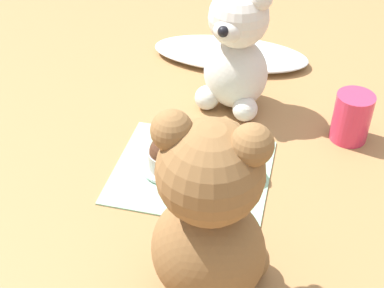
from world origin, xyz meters
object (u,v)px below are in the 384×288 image
cupcake_near_tan_bear (167,154)px  juice_glass (352,117)px  teddy_bear_tan (210,220)px  teddy_bear_cream (236,52)px  saucer_plate (167,167)px  cupcake_near_cream_bear (240,161)px

cupcake_near_tan_bear → juice_glass: juice_glass is taller
teddy_bear_tan → juice_glass: size_ratio=3.10×
juice_glass → cupcake_near_tan_bear: bearing=-150.3°
teddy_bear_cream → cupcake_near_tan_bear: bearing=-92.8°
saucer_plate → cupcake_near_tan_bear: (-0.00, -0.00, 0.03)m
cupcake_near_cream_bear → saucer_plate: (-0.11, -0.02, -0.02)m
teddy_bear_tan → cupcake_near_tan_bear: size_ratio=3.79×
teddy_bear_tan → saucer_plate: 0.25m
cupcake_near_cream_bear → saucer_plate: 0.11m
cupcake_near_cream_bear → cupcake_near_tan_bear: size_ratio=0.97×
teddy_bear_cream → cupcake_near_tan_bear: 0.23m
teddy_bear_tan → cupcake_near_tan_bear: teddy_bear_tan is taller
teddy_bear_tan → cupcake_near_tan_bear: bearing=-58.9°
cupcake_near_cream_bear → juice_glass: juice_glass is taller
cupcake_near_cream_bear → teddy_bear_tan: bearing=-90.7°
cupcake_near_tan_bear → teddy_bear_tan: bearing=-61.5°
saucer_plate → juice_glass: 0.31m
cupcake_near_tan_bear → juice_glass: bearing=29.7°
teddy_bear_tan → juice_glass: bearing=-112.3°
teddy_bear_tan → saucer_plate: (-0.11, 0.20, -0.11)m
teddy_bear_cream → saucer_plate: 0.24m
saucer_plate → juice_glass: juice_glass is taller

